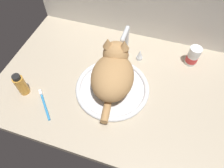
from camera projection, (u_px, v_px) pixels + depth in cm
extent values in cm
cube|color=#B7A88E|center=(115.00, 84.00, 96.71)|extent=(111.63, 73.01, 3.00)
cube|color=beige|center=(137.00, 7.00, 102.54)|extent=(111.63, 2.40, 39.06)
torus|color=white|center=(112.00, 88.00, 92.46)|extent=(34.26, 34.26, 2.26)
cylinder|color=white|center=(112.00, 89.00, 93.14)|extent=(30.87, 30.87, 0.60)
cylinder|color=silver|center=(125.00, 54.00, 104.76)|extent=(4.00, 4.00, 2.03)
cylinder|color=silver|center=(126.00, 41.00, 97.27)|extent=(2.00, 2.00, 16.25)
sphere|color=silver|center=(127.00, 28.00, 90.62)|extent=(2.20, 2.20, 2.20)
cylinder|color=silver|center=(125.00, 34.00, 88.40)|extent=(2.00, 8.14, 2.00)
sphere|color=silver|center=(122.00, 40.00, 86.18)|extent=(2.10, 2.10, 2.10)
cylinder|color=silver|center=(111.00, 51.00, 106.29)|extent=(3.20, 3.20, 1.60)
cone|color=silver|center=(111.00, 47.00, 103.71)|extent=(2.88, 2.88, 4.72)
cylinder|color=silver|center=(139.00, 58.00, 103.57)|extent=(3.20, 3.20, 1.60)
cone|color=silver|center=(140.00, 54.00, 100.98)|extent=(2.88, 2.88, 4.72)
ellipsoid|color=tan|center=(112.00, 77.00, 85.63)|extent=(21.69, 26.66, 14.41)
sphere|color=tan|center=(116.00, 54.00, 87.92)|extent=(11.59, 11.59, 11.59)
cone|color=tan|center=(108.00, 43.00, 83.16)|extent=(4.40, 4.40, 4.35)
cone|color=tan|center=(124.00, 45.00, 82.48)|extent=(4.40, 4.40, 4.35)
ellipsoid|color=silver|center=(117.00, 49.00, 91.32)|extent=(5.30, 4.12, 3.71)
ellipsoid|color=silver|center=(115.00, 63.00, 91.04)|extent=(11.02, 8.16, 7.92)
cylinder|color=tan|center=(106.00, 111.00, 82.48)|extent=(4.60, 10.69, 3.20)
cylinder|color=gold|center=(21.00, 85.00, 88.44)|extent=(4.57, 4.57, 10.04)
cylinder|color=black|center=(16.00, 77.00, 83.59)|extent=(3.43, 3.43, 1.80)
cylinder|color=white|center=(192.00, 58.00, 99.24)|extent=(5.58, 5.58, 8.16)
cylinder|color=#D13838|center=(192.00, 59.00, 99.78)|extent=(5.75, 5.75, 3.26)
cylinder|color=white|center=(196.00, 50.00, 94.97)|extent=(5.86, 5.86, 2.28)
cylinder|color=#338CD1|center=(45.00, 107.00, 87.26)|extent=(9.97, 10.61, 1.00)
cube|color=white|center=(41.00, 92.00, 90.96)|extent=(2.65, 2.72, 1.20)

